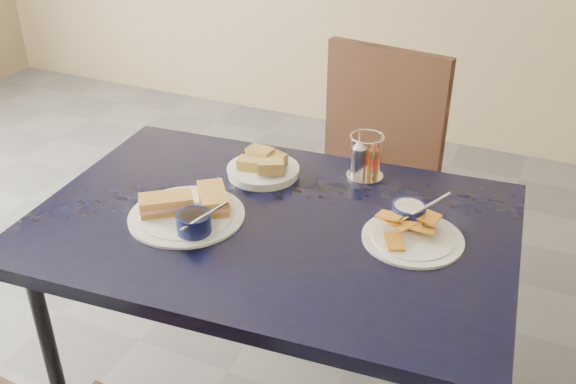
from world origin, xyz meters
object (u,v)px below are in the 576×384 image
at_px(bread_basket, 263,168).
at_px(plantain_plate, 411,228).
at_px(dining_table, 272,239).
at_px(condiment_caddy, 364,159).
at_px(chair_far, 365,167).
at_px(sandwich_plate, 189,210).

bearing_deg(bread_basket, plantain_plate, -15.33).
distance_m(dining_table, condiment_caddy, 0.38).
bearing_deg(chair_far, plantain_plate, -63.25).
distance_m(chair_far, bread_basket, 0.58).
height_order(chair_far, bread_basket, chair_far).
distance_m(dining_table, sandwich_plate, 0.23).
xyz_separation_m(chair_far, bread_basket, (-0.16, -0.51, 0.21)).
bearing_deg(bread_basket, sandwich_plate, -103.52).
relative_size(chair_far, condiment_caddy, 7.26).
relative_size(dining_table, sandwich_plate, 4.16).
height_order(sandwich_plate, condiment_caddy, condiment_caddy).
distance_m(dining_table, chair_far, 0.74).
relative_size(plantain_plate, condiment_caddy, 1.89).
relative_size(sandwich_plate, condiment_caddy, 2.35).
relative_size(chair_far, bread_basket, 4.65).
distance_m(sandwich_plate, plantain_plate, 0.58).
bearing_deg(dining_table, condiment_caddy, 66.42).
relative_size(sandwich_plate, plantain_plate, 1.25).
xyz_separation_m(chair_far, plantain_plate, (0.33, -0.65, 0.20)).
bearing_deg(chair_far, condiment_caddy, -73.75).
bearing_deg(sandwich_plate, plantain_plate, 16.58).
bearing_deg(chair_far, dining_table, -92.26).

